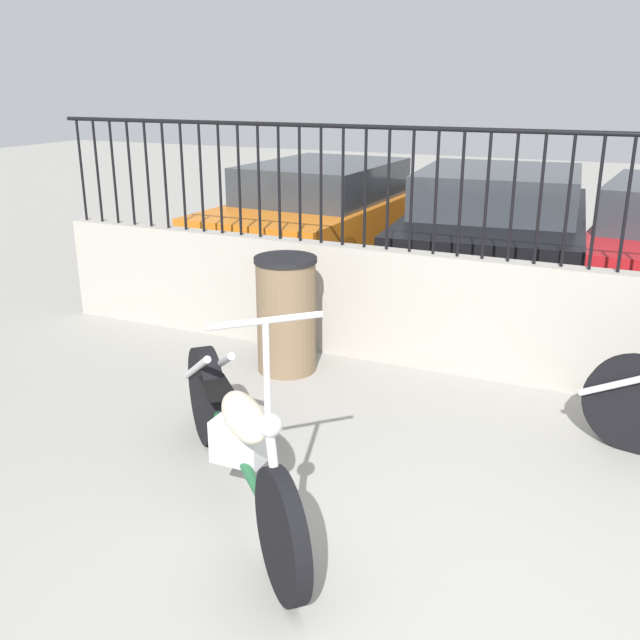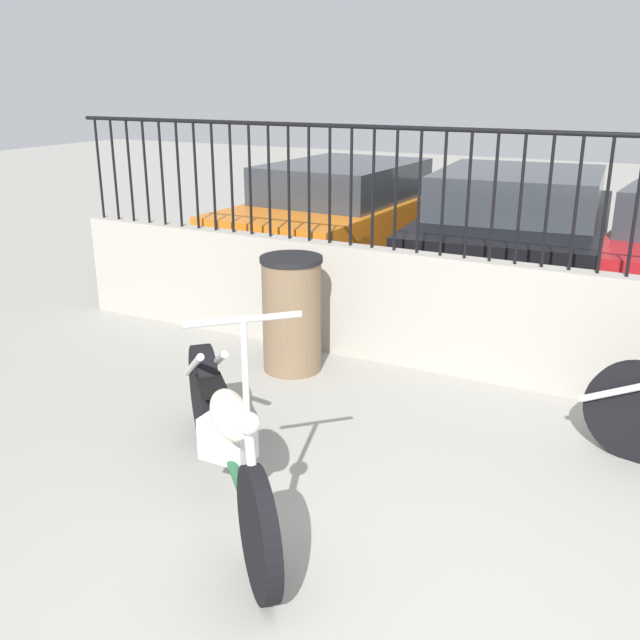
% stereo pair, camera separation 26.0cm
% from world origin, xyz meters
% --- Properties ---
extents(low_wall, '(8.95, 0.18, 0.96)m').
position_xyz_m(low_wall, '(0.00, 3.04, 0.48)').
color(low_wall, '#9E998E').
rests_on(low_wall, ground_plane).
extents(fence_railing, '(8.95, 0.04, 0.98)m').
position_xyz_m(fence_railing, '(0.00, 3.04, 1.59)').
color(fence_railing, black).
rests_on(fence_railing, low_wall).
extents(motorcycle_green, '(1.69, 1.70, 1.30)m').
position_xyz_m(motorcycle_green, '(-1.35, 0.72, 0.39)').
color(motorcycle_green, black).
rests_on(motorcycle_green, ground_plane).
extents(trash_bin, '(0.50, 0.50, 0.95)m').
position_xyz_m(trash_bin, '(-1.91, 2.49, 0.48)').
color(trash_bin, brown).
rests_on(trash_bin, ground_plane).
extents(car_orange, '(1.90, 4.44, 1.28)m').
position_xyz_m(car_orange, '(-3.11, 6.09, 0.65)').
color(car_orange, black).
rests_on(car_orange, ground_plane).
extents(car_black, '(2.24, 4.18, 1.32)m').
position_xyz_m(car_black, '(-0.92, 5.97, 0.67)').
color(car_black, black).
rests_on(car_black, ground_plane).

